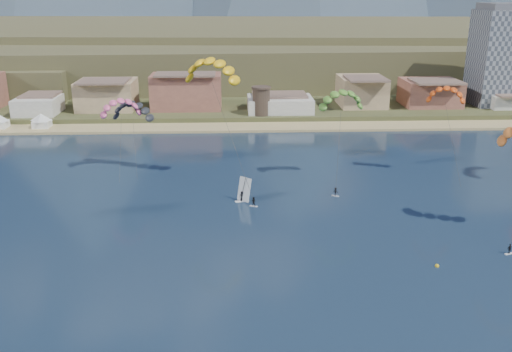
{
  "coord_description": "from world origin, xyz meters",
  "views": [
    {
      "loc": [
        -3.58,
        -53.51,
        38.67
      ],
      "look_at": [
        0.0,
        32.0,
        10.0
      ],
      "focal_mm": 39.63,
      "sensor_mm": 36.0,
      "label": 1
    }
  ],
  "objects_px": {
    "windsurfer": "(243,194)",
    "kitesurfer_green": "(342,97)",
    "watchtower": "(261,101)",
    "buoy": "(437,266)",
    "kitesurfer_yellow": "(212,67)",
    "apartment_tower": "(506,55)"
  },
  "relations": [
    {
      "from": "watchtower",
      "to": "windsurfer",
      "type": "relative_size",
      "value": 1.83
    },
    {
      "from": "watchtower",
      "to": "buoy",
      "type": "distance_m",
      "value": 97.36
    },
    {
      "from": "watchtower",
      "to": "kitesurfer_yellow",
      "type": "distance_m",
      "value": 58.95
    },
    {
      "from": "kitesurfer_yellow",
      "to": "windsurfer",
      "type": "distance_m",
      "value": 26.12
    },
    {
      "from": "apartment_tower",
      "to": "kitesurfer_yellow",
      "type": "xyz_separation_m",
      "value": [
        -92.64,
        -68.9,
        5.94
      ]
    },
    {
      "from": "apartment_tower",
      "to": "buoy",
      "type": "distance_m",
      "value": 125.15
    },
    {
      "from": "apartment_tower",
      "to": "watchtower",
      "type": "distance_m",
      "value": 82.02
    },
    {
      "from": "watchtower",
      "to": "buoy",
      "type": "relative_size",
      "value": 13.78
    },
    {
      "from": "windsurfer",
      "to": "buoy",
      "type": "bearing_deg",
      "value": -44.84
    },
    {
      "from": "kitesurfer_yellow",
      "to": "kitesurfer_green",
      "type": "height_order",
      "value": "kitesurfer_yellow"
    },
    {
      "from": "apartment_tower",
      "to": "buoy",
      "type": "height_order",
      "value": "apartment_tower"
    },
    {
      "from": "watchtower",
      "to": "buoy",
      "type": "bearing_deg",
      "value": -77.58
    },
    {
      "from": "watchtower",
      "to": "buoy",
      "type": "xyz_separation_m",
      "value": [
        20.89,
        -94.88,
        -6.26
      ]
    },
    {
      "from": "apartment_tower",
      "to": "buoy",
      "type": "bearing_deg",
      "value": -118.5
    },
    {
      "from": "windsurfer",
      "to": "kitesurfer_green",
      "type": "bearing_deg",
      "value": 29.32
    },
    {
      "from": "apartment_tower",
      "to": "windsurfer",
      "type": "bearing_deg",
      "value": -136.91
    },
    {
      "from": "kitesurfer_green",
      "to": "apartment_tower",
      "type": "bearing_deg",
      "value": 46.37
    },
    {
      "from": "kitesurfer_yellow",
      "to": "kitesurfer_green",
      "type": "bearing_deg",
      "value": -2.24
    },
    {
      "from": "watchtower",
      "to": "windsurfer",
      "type": "height_order",
      "value": "watchtower"
    },
    {
      "from": "kitesurfer_green",
      "to": "windsurfer",
      "type": "bearing_deg",
      "value": -150.68
    },
    {
      "from": "buoy",
      "to": "watchtower",
      "type": "bearing_deg",
      "value": 102.42
    },
    {
      "from": "kitesurfer_green",
      "to": "buoy",
      "type": "xyz_separation_m",
      "value": [
        7.54,
        -38.97,
        -17.56
      ]
    }
  ]
}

